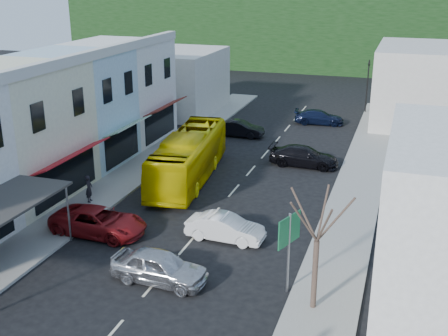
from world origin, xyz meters
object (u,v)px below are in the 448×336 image
(car_white, at_px, (225,227))
(street_tree, at_px, (317,241))
(car_red, at_px, (99,222))
(direction_sign, at_px, (288,254))
(bus, at_px, (189,157))
(car_silver, at_px, (159,268))
(traffic_signal, at_px, (367,87))
(pedestrian_left, at_px, (89,188))

(car_white, relative_size, street_tree, 0.70)
(car_red, xyz_separation_m, direction_sign, (10.74, -2.46, 1.16))
(bus, bearing_deg, car_silver, -80.92)
(bus, relative_size, traffic_signal, 2.21)
(car_red, bearing_deg, car_white, -76.16)
(bus, height_order, direction_sign, direction_sign)
(car_red, height_order, traffic_signal, traffic_signal)
(car_white, bearing_deg, car_silver, 165.48)
(car_silver, height_order, pedestrian_left, pedestrian_left)
(bus, xyz_separation_m, pedestrian_left, (-4.12, -5.84, -0.55))
(car_silver, distance_m, car_white, 5.16)
(car_silver, height_order, car_red, same)
(car_silver, bearing_deg, bus, 19.24)
(bus, distance_m, direction_sign, 14.99)
(direction_sign, bearing_deg, traffic_signal, 108.98)
(direction_sign, relative_size, street_tree, 0.59)
(bus, distance_m, street_tree, 16.70)
(street_tree, bearing_deg, traffic_signal, 91.64)
(car_silver, bearing_deg, car_white, -13.42)
(car_silver, relative_size, street_tree, 0.70)
(bus, bearing_deg, direction_sign, -58.62)
(car_white, bearing_deg, bus, 35.47)
(car_silver, distance_m, car_red, 6.17)
(bus, xyz_separation_m, traffic_signal, (9.58, 22.90, 1.08))
(car_white, height_order, pedestrian_left, pedestrian_left)
(pedestrian_left, bearing_deg, traffic_signal, -40.02)
(traffic_signal, bearing_deg, bus, 74.71)
(bus, height_order, car_red, bus)
(car_white, xyz_separation_m, pedestrian_left, (-9.25, 1.98, 0.30))
(bus, relative_size, direction_sign, 3.11)
(bus, height_order, street_tree, street_tree)
(bus, height_order, car_white, bus)
(bus, distance_m, car_white, 9.39)
(bus, bearing_deg, traffic_signal, 60.39)
(street_tree, bearing_deg, direction_sign, 141.85)
(car_silver, height_order, car_white, same)
(pedestrian_left, distance_m, street_tree, 16.43)
(car_silver, xyz_separation_m, street_tree, (6.95, -0.04, 2.46))
(car_silver, xyz_separation_m, direction_sign, (5.63, 0.99, 1.16))
(car_silver, xyz_separation_m, pedestrian_left, (-7.77, 6.92, 0.30))
(traffic_signal, bearing_deg, car_silver, 87.98)
(pedestrian_left, relative_size, street_tree, 0.27)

